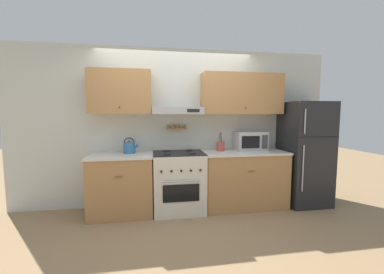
# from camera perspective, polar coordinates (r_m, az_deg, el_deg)

# --- Properties ---
(ground_plane) EXTENTS (16.00, 16.00, 0.00)m
(ground_plane) POSITION_cam_1_polar(r_m,az_deg,el_deg) (3.58, -2.62, -19.15)
(ground_plane) COLOR #937551
(wall_back) EXTENTS (5.20, 0.46, 2.55)m
(wall_back) POSITION_cam_1_polar(r_m,az_deg,el_deg) (3.87, -2.51, 4.81)
(wall_back) COLOR silver
(wall_back) RESTS_ON ground_plane
(counter_left) EXTENTS (0.93, 0.64, 0.90)m
(counter_left) POSITION_cam_1_polar(r_m,az_deg,el_deg) (3.74, -16.61, -10.91)
(counter_left) COLOR #AD7A47
(counter_left) RESTS_ON ground_plane
(counter_right) EXTENTS (1.34, 0.64, 0.90)m
(counter_right) POSITION_cam_1_polar(r_m,az_deg,el_deg) (3.98, 12.33, -9.82)
(counter_right) COLOR #AD7A47
(counter_right) RESTS_ON ground_plane
(stove_range) EXTENTS (0.77, 0.67, 0.98)m
(stove_range) POSITION_cam_1_polar(r_m,az_deg,el_deg) (3.71, -3.22, -10.70)
(stove_range) COLOR beige
(stove_range) RESTS_ON ground_plane
(refrigerator) EXTENTS (0.68, 0.69, 1.70)m
(refrigerator) POSITION_cam_1_polar(r_m,az_deg,el_deg) (4.36, 25.60, -3.58)
(refrigerator) COLOR #232326
(refrigerator) RESTS_ON ground_plane
(tea_kettle) EXTENTS (0.24, 0.18, 0.24)m
(tea_kettle) POSITION_cam_1_polar(r_m,az_deg,el_deg) (3.73, -14.95, -2.35)
(tea_kettle) COLOR teal
(tea_kettle) RESTS_ON counter_left
(microwave) EXTENTS (0.50, 0.37, 0.30)m
(microwave) POSITION_cam_1_polar(r_m,az_deg,el_deg) (4.04, 13.79, -0.90)
(microwave) COLOR #ADAFB5
(microwave) RESTS_ON counter_right
(utensil_crock) EXTENTS (0.13, 0.13, 0.30)m
(utensil_crock) POSITION_cam_1_polar(r_m,az_deg,el_deg) (3.86, 6.94, -2.18)
(utensil_crock) COLOR #B24C42
(utensil_crock) RESTS_ON counter_right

